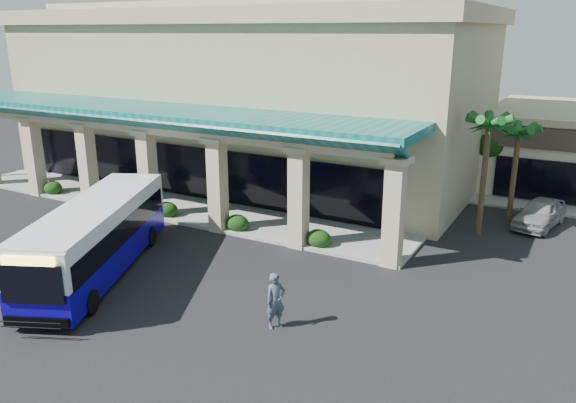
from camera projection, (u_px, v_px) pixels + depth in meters
The scene contains 9 objects.
ground at pixel (205, 282), 22.49m from camera, with size 110.00×110.00×0.00m, color black.
main_building at pixel (249, 92), 37.93m from camera, with size 30.80×14.80×11.35m, color tan, non-canonical shape.
arcade at pixel (161, 159), 31.05m from camera, with size 30.00×6.20×5.70m, color #0E5555, non-canonical shape.
palm_0 at pixel (485, 169), 26.81m from camera, with size 2.40×2.40×6.60m, color #144C1A, non-canonical shape.
palm_1 at pixel (515, 167), 28.98m from camera, with size 2.40×2.40×5.80m, color #144C1A, non-canonical shape.
broadleaf_tree at pixel (491, 154), 34.23m from camera, with size 2.60×2.60×4.81m, color black, non-canonical shape.
transit_bus at pixel (98, 239), 22.94m from camera, with size 2.49×10.68×2.98m, color #0F029D, non-canonical shape.
pedestrian at pixel (276, 301), 18.78m from camera, with size 0.71×0.47×1.95m, color #424F5C.
car_silver at pixel (540, 213), 28.65m from camera, with size 1.70×4.23×1.44m, color #A6A6A7.
Camera 1 is at (12.88, -16.39, 9.64)m, focal length 35.00 mm.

